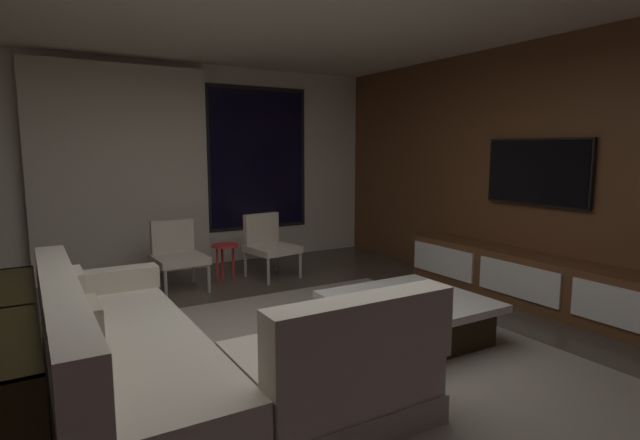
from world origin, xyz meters
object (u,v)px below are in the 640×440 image
Objects in this scene: accent_chair_by_curtain at (177,252)px; console_table_behind_couch at (0,368)px; coffee_table at (407,318)px; book_stack_on_coffee_table at (423,289)px; side_stool at (225,251)px; sectional_couch at (177,361)px; mounted_tv at (537,172)px; media_console at (536,282)px; accent_chair_near_window at (268,242)px.

accent_chair_by_curtain is 2.99m from console_table_behind_couch.
coffee_table is at bearing -63.81° from accent_chair_by_curtain.
accent_chair_by_curtain is (-1.24, 2.52, 0.25)m from coffee_table.
console_table_behind_couch is at bearing 179.76° from coffee_table.
side_stool reaches higher than book_stack_on_coffee_table.
sectional_couch reaches higher than accent_chair_by_curtain.
sectional_couch is 8.46× the size of book_stack_on_coffee_table.
coffee_table is at bearing -173.36° from mounted_tv.
book_stack_on_coffee_table is at bearing 3.70° from sectional_couch.
accent_chair_by_curtain is 3.98m from mounted_tv.
coffee_table is 1.49× the size of accent_chair_by_curtain.
media_console is 2.60× the size of mounted_tv.
coffee_table is 3.93× the size of book_stack_on_coffee_table.
accent_chair_near_window is 3.73m from console_table_behind_couch.
accent_chair_near_window is at bearing 55.00° from sectional_couch.
mounted_tv is (3.83, 0.34, 1.06)m from sectional_couch.
accent_chair_by_curtain reaches higher than coffee_table.
accent_chair_by_curtain is at bearing 143.61° from mounted_tv.
accent_chair_near_window is 1.70× the size of side_stool.
sectional_couch reaches higher than accent_chair_near_window.
book_stack_on_coffee_table is at bearing 5.98° from coffee_table.
accent_chair_by_curtain is (0.71, 2.64, 0.14)m from sectional_couch.
accent_chair_near_window is 3.08m from media_console.
book_stack_on_coffee_table is 1.53m from media_console.
mounted_tv is at bearing -49.19° from accent_chair_near_window.
media_console is at bearing 2.19° from sectional_couch.
console_table_behind_couch is (-2.76, -2.50, -0.03)m from accent_chair_near_window.
sectional_couch is 0.81× the size of media_console.
sectional_couch is at bearing -174.96° from mounted_tv.
sectional_couch is 2.74m from accent_chair_by_curtain.
accent_chair_by_curtain reaches higher than side_stool.
side_stool is at bearing 1.19° from accent_chair_by_curtain.
book_stack_on_coffee_table is 0.14× the size of console_table_behind_couch.
media_console is (1.52, 0.00, -0.15)m from book_stack_on_coffee_table.
sectional_couch is 1.19× the size of console_table_behind_couch.
book_stack_on_coffee_table is 3.04m from console_table_behind_couch.
book_stack_on_coffee_table is at bearing -173.30° from mounted_tv.
side_stool is at bearing 133.37° from media_console.
side_stool is 0.22× the size of console_table_behind_couch.
book_stack_on_coffee_table is at bearing -60.51° from accent_chair_by_curtain.
side_stool is at bearing 108.62° from book_stack_on_coffee_table.
coffee_table is at bearing 3.50° from sectional_couch.
media_console is at bearing -40.37° from accent_chair_by_curtain.
accent_chair_near_window reaches higher than console_table_behind_couch.
accent_chair_near_window is at bearing 130.81° from mounted_tv.
console_table_behind_couch is at bearing -179.88° from book_stack_on_coffee_table.
book_stack_on_coffee_table is at bearing -71.38° from side_stool.
console_table_behind_couch is (-4.74, -0.21, -0.94)m from mounted_tv.
book_stack_on_coffee_table is at bearing -83.65° from accent_chair_near_window.
accent_chair_near_window is at bearing 42.24° from console_table_behind_couch.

